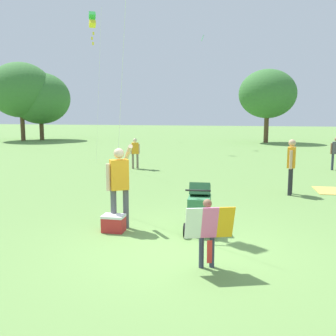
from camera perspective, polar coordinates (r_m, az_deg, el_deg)
The scene contains 10 objects.
ground_plane at distance 7.09m, azimuth 2.40°, elevation -11.85°, with size 120.00×120.00×0.00m, color #668E47.
treeline_distant at distance 31.52m, azimuth 2.41°, elevation 10.92°, with size 36.39×7.99×6.50m.
child_with_butterfly_kite at distance 6.06m, azimuth 5.90°, elevation -8.69°, with size 0.77×0.48×1.11m.
person_adult_flyer at distance 8.04m, azimuth -7.26°, elevation -1.86°, with size 0.54×0.67×1.78m.
stroller at distance 7.88m, azimuth 4.71°, elevation -5.16°, with size 0.57×1.09×1.03m.
kite_orange_delta at distance 19.17m, azimuth -11.18°, elevation 20.68°, with size 1.72×2.95×6.98m.
person_red_shirt at distance 16.57m, azimuth -4.92°, elevation 2.56°, with size 0.38×0.28×1.31m.
person_sitting_far at distance 17.53m, azimuth 23.69°, elevation 2.36°, with size 0.45×0.21×1.39m.
person_couple_left at distance 11.86m, azimuth 17.85°, elevation 0.82°, with size 0.28×0.52×1.65m.
cooler_box at distance 8.04m, azimuth -8.09°, elevation -8.13°, with size 0.45×0.33×0.35m.
Camera 1 is at (1.05, -6.57, 2.45)m, focal length 41.01 mm.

